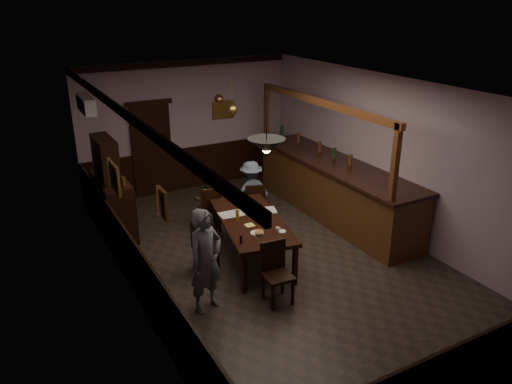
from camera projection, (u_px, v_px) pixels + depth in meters
room at (276, 179)px, 8.26m from camera, size 5.01×8.01×3.01m
dining_table at (251, 223)px, 8.57m from camera, size 1.43×2.36×0.75m
chair_far_left at (210, 208)px, 9.65m from camera, size 0.47×0.47×0.91m
chair_far_right at (254, 203)px, 9.90m from camera, size 0.50×0.50×0.90m
chair_near at (276, 269)px, 7.45m from camera, size 0.44×0.44×0.95m
chair_side at (201, 245)px, 8.21m from camera, size 0.43×0.43×0.91m
person_standing at (206, 261)px, 7.13m from camera, size 0.67×0.55×1.59m
person_seated_left at (208, 199)px, 9.87m from camera, size 0.63×0.54×1.14m
person_seated_right at (251, 191)px, 10.09m from camera, size 0.83×0.50×1.26m
newspaper_left at (231, 214)px, 8.75m from camera, size 0.44×0.33×0.01m
newspaper_right at (264, 210)px, 8.90m from camera, size 0.49×0.41×0.01m
napkin at (250, 225)px, 8.34m from camera, size 0.18×0.18×0.00m
saucer at (281, 231)px, 8.11m from camera, size 0.15×0.15×0.01m
coffee_cup at (278, 229)px, 8.07m from camera, size 0.09×0.09×0.07m
pastry_plate at (257, 233)px, 8.05m from camera, size 0.22×0.22×0.01m
pastry_ring_a at (259, 233)px, 7.99m from camera, size 0.13×0.13×0.04m
pastry_ring_b at (259, 231)px, 8.04m from camera, size 0.13×0.13×0.04m
soda_can at (257, 219)px, 8.44m from camera, size 0.07×0.07×0.12m
beer_glass at (237, 215)px, 8.48m from camera, size 0.06×0.06×0.20m
water_glass at (257, 213)px, 8.64m from camera, size 0.06×0.06×0.15m
pepper_mill at (241, 239)px, 7.71m from camera, size 0.04×0.04×0.14m
sideboard at (112, 196)px, 9.48m from camera, size 0.52×1.45×1.92m
bar_counter at (334, 188)px, 10.26m from camera, size 1.04×4.45×2.49m
door_back at (152, 151)px, 11.24m from camera, size 0.90×0.06×2.10m
ac_unit at (86, 104)px, 9.21m from camera, size 0.20×0.85×0.30m
picture_left_small at (163, 204)px, 5.61m from camera, size 0.04×0.28×0.36m
picture_left_large at (114, 177)px, 7.74m from camera, size 0.04×0.62×0.48m
picture_back at (223, 110)px, 11.77m from camera, size 0.55×0.04×0.42m
pendant_iron at (266, 146)px, 7.27m from camera, size 0.56×0.56×0.82m
pendant_brass_mid at (232, 110)px, 9.50m from camera, size 0.20×0.20×0.81m
pendant_brass_far at (219, 99)px, 10.43m from camera, size 0.20×0.20×0.81m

